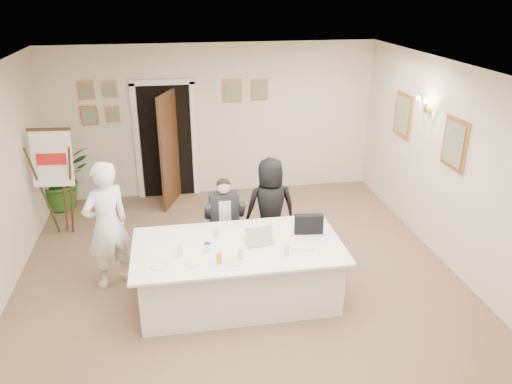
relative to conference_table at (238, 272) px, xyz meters
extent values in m
plane|color=#7B6246|center=(0.08, 0.14, -0.39)|extent=(7.00, 7.00, 0.00)
cube|color=white|center=(0.08, 0.14, 2.41)|extent=(6.00, 7.00, 0.02)
cube|color=beige|center=(0.08, 3.64, 1.01)|extent=(6.00, 0.10, 2.80)
cube|color=beige|center=(3.08, 0.14, 1.01)|extent=(0.10, 7.00, 2.80)
cube|color=black|center=(-0.82, 3.61, 0.66)|extent=(0.92, 0.06, 2.10)
cube|color=white|center=(-1.34, 3.58, 0.66)|extent=(0.10, 0.06, 2.20)
cube|color=white|center=(-0.30, 3.58, 0.66)|extent=(0.10, 0.06, 2.20)
cube|color=#382212|center=(-0.77, 3.19, 0.64)|extent=(0.33, 0.81, 2.02)
cube|color=white|center=(0.00, 0.00, -0.02)|extent=(2.40, 1.20, 0.75)
cube|color=white|center=(0.00, 0.00, 0.37)|extent=(2.58, 1.38, 0.03)
cube|color=white|center=(-2.51, 2.17, 0.92)|extent=(0.62, 0.23, 0.85)
imported|color=white|center=(-1.62, 0.64, 0.48)|extent=(0.76, 0.71, 1.74)
imported|color=black|center=(0.62, 1.04, 0.36)|extent=(0.75, 0.49, 1.51)
imported|color=#2B5C1E|center=(-2.72, 3.34, 0.17)|extent=(1.34, 1.32, 1.12)
cube|color=black|center=(0.94, 0.16, 0.51)|extent=(0.38, 0.14, 0.26)
cube|color=white|center=(0.77, -0.19, 0.40)|extent=(0.32, 0.25, 0.03)
cylinder|color=white|center=(-0.94, -0.34, 0.39)|extent=(0.28, 0.28, 0.01)
cylinder|color=white|center=(-0.57, -0.35, 0.39)|extent=(0.24, 0.24, 0.01)
cylinder|color=white|center=(-0.10, -0.38, 0.39)|extent=(0.23, 0.23, 0.01)
cylinder|color=silver|center=(-0.71, -0.13, 0.45)|extent=(0.07, 0.07, 0.14)
cylinder|color=silver|center=(-0.01, -0.34, 0.45)|extent=(0.07, 0.07, 0.14)
cylinder|color=silver|center=(0.53, -0.35, 0.45)|extent=(0.07, 0.07, 0.14)
cylinder|color=silver|center=(-0.24, 0.25, 0.45)|extent=(0.08, 0.08, 0.14)
cylinder|color=orange|center=(-0.27, -0.39, 0.45)|extent=(0.07, 0.07, 0.13)
cylinder|color=silver|center=(-0.38, -0.09, 0.44)|extent=(0.09, 0.09, 0.11)
camera|label=1|loc=(-0.71, -5.37, 3.37)|focal=35.00mm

